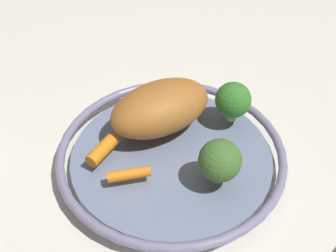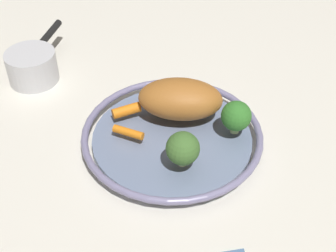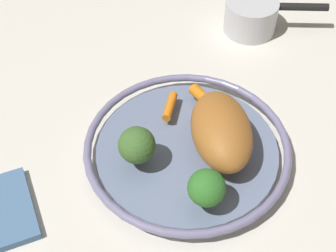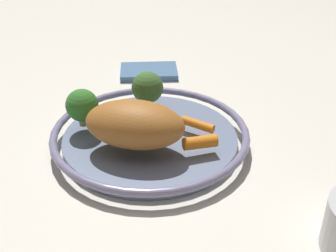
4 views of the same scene
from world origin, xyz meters
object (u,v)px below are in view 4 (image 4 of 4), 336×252
at_px(baby_carrot_center, 200,142).
at_px(baby_carrot_right, 198,124).
at_px(dish_towel, 149,72).
at_px(broccoli_floret_small, 82,106).
at_px(broccoli_floret_large, 147,88).
at_px(roast_chicken_piece, 135,124).
at_px(serving_bowl, 150,136).

bearing_deg(baby_carrot_center, baby_carrot_right, -102.72).
height_order(baby_carrot_right, dish_towel, baby_carrot_right).
bearing_deg(baby_carrot_right, broccoli_floret_small, -16.44).
bearing_deg(dish_towel, broccoli_floret_large, 79.13).
relative_size(baby_carrot_right, broccoli_floret_small, 0.90).
relative_size(roast_chicken_piece, baby_carrot_center, 2.92).
xyz_separation_m(serving_bowl, broccoli_floret_small, (0.11, -0.04, 0.05)).
xyz_separation_m(baby_carrot_right, broccoli_floret_large, (0.07, -0.10, 0.03)).
relative_size(broccoli_floret_small, dish_towel, 0.50).
distance_m(serving_bowl, broccoli_floret_small, 0.13).
distance_m(broccoli_floret_large, broccoli_floret_small, 0.13).
bearing_deg(serving_bowl, baby_carrot_center, 131.67).
distance_m(broccoli_floret_large, dish_towel, 0.23).
bearing_deg(dish_towel, baby_carrot_center, 92.07).
bearing_deg(broccoli_floret_large, serving_bowl, 81.92).
relative_size(serving_bowl, broccoli_floret_small, 5.18).
relative_size(roast_chicken_piece, broccoli_floret_small, 2.44).
distance_m(roast_chicken_piece, broccoli_floret_small, 0.12).
bearing_deg(broccoli_floret_large, roast_chicken_piece, 71.09).
distance_m(baby_carrot_right, broccoli_floret_small, 0.20).
relative_size(serving_bowl, dish_towel, 2.59).
bearing_deg(serving_bowl, roast_chicken_piece, 52.99).
height_order(serving_bowl, baby_carrot_center, baby_carrot_center).
bearing_deg(baby_carrot_center, roast_chicken_piece, -18.64).
height_order(roast_chicken_piece, broccoli_floret_small, roast_chicken_piece).
distance_m(baby_carrot_right, dish_towel, 0.33).
distance_m(roast_chicken_piece, dish_towel, 0.36).
relative_size(baby_carrot_right, baby_carrot_center, 1.08).
xyz_separation_m(baby_carrot_right, broccoli_floret_small, (0.19, -0.06, 0.03)).
bearing_deg(broccoli_floret_small, baby_carrot_center, 146.89).
height_order(broccoli_floret_large, broccoli_floret_small, same).
relative_size(broccoli_floret_large, dish_towel, 0.50).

